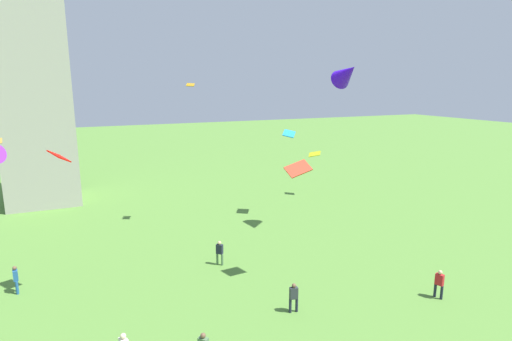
# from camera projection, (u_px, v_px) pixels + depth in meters

# --- Properties ---
(person_0) EXTENTS (0.51, 0.32, 1.67)m
(person_0) POSITION_uv_depth(u_px,v_px,m) (294.00, 296.00, 21.73)
(person_0) COLOR #1E2333
(person_0) RESTS_ON ground_plane
(person_2) EXTENTS (0.49, 0.50, 1.70)m
(person_2) POSITION_uv_depth(u_px,v_px,m) (220.00, 251.00, 27.47)
(person_2) COLOR #51754C
(person_2) RESTS_ON ground_plane
(person_3) EXTENTS (0.38, 0.51, 1.71)m
(person_3) POSITION_uv_depth(u_px,v_px,m) (439.00, 282.00, 23.18)
(person_3) COLOR #1E2333
(person_3) RESTS_ON ground_plane
(person_5) EXTENTS (0.30, 0.52, 1.68)m
(person_5) POSITION_uv_depth(u_px,v_px,m) (16.00, 278.00, 23.76)
(person_5) COLOR #235693
(person_5) RESTS_ON ground_plane
(kite_flying_1) EXTENTS (1.68, 1.72, 0.65)m
(kite_flying_1) POSITION_uv_depth(u_px,v_px,m) (289.00, 134.00, 36.44)
(kite_flying_1) COLOR #2091DB
(kite_flying_2) EXTENTS (1.20, 1.43, 0.70)m
(kite_flying_2) POSITION_uv_depth(u_px,v_px,m) (59.00, 156.00, 21.86)
(kite_flying_2) COLOR red
(kite_flying_3) EXTENTS (1.75, 2.74, 2.32)m
(kite_flying_3) POSITION_uv_depth(u_px,v_px,m) (347.00, 74.00, 30.68)
(kite_flying_3) COLOR #3C0AE7
(kite_flying_4) EXTENTS (0.93, 1.07, 0.29)m
(kite_flying_4) POSITION_uv_depth(u_px,v_px,m) (190.00, 85.00, 32.89)
(kite_flying_4) COLOR #B48012
(kite_flying_6) EXTENTS (1.49, 0.96, 0.94)m
(kite_flying_6) POSITION_uv_depth(u_px,v_px,m) (298.00, 169.00, 23.97)
(kite_flying_6) COLOR #DF4129
(kite_flying_7) EXTENTS (1.43, 1.49, 0.67)m
(kite_flying_7) POSITION_uv_depth(u_px,v_px,m) (315.00, 154.00, 43.90)
(kite_flying_7) COLOR gold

